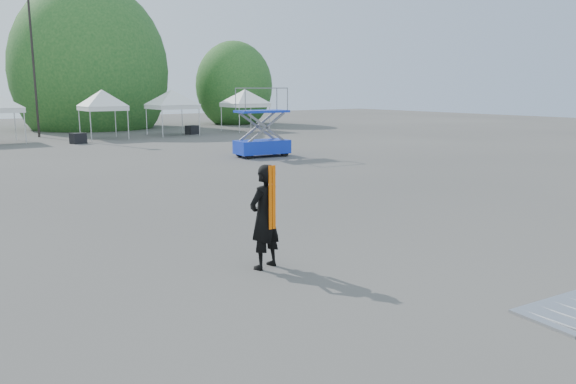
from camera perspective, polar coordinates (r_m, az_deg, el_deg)
ground at (r=12.66m, az=-5.89°, el=-5.29°), size 120.00×120.00×0.00m
light_pole_east at (r=43.57m, az=-24.49°, el=12.34°), size 0.60×0.25×9.80m
tree_mid_e at (r=51.82m, az=-19.43°, el=11.49°), size 5.12×5.12×7.79m
tree_far_e at (r=55.23m, az=-5.50°, el=10.68°), size 3.84×3.84×5.84m
tent_f at (r=40.51m, az=-18.38°, el=9.46°), size 3.84×3.84×3.88m
tent_g at (r=42.37m, az=-11.73°, el=9.80°), size 4.35×4.35×3.88m
tent_h at (r=45.78m, az=-4.40°, el=10.02°), size 4.28×4.28×3.88m
man at (r=10.73m, az=-2.39°, el=-2.53°), size 0.84×0.67×2.03m
scissor_lift at (r=28.45m, az=-2.68°, el=7.10°), size 2.80×1.62×3.45m
crate_mid at (r=37.61m, az=-20.54°, el=5.13°), size 0.99×0.86×0.66m
crate_east at (r=43.06m, az=-9.73°, el=6.24°), size 1.02×0.89×0.66m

